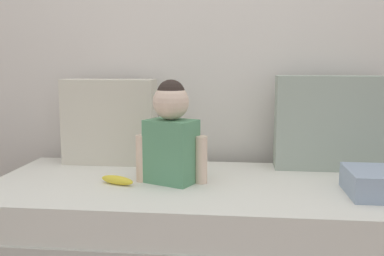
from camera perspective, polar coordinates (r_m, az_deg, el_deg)
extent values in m
cube|color=silver|center=(2.50, 3.63, 12.22)|extent=(5.29, 0.10, 2.26)
cube|color=beige|center=(2.10, 2.62, -14.80)|extent=(2.09, 0.88, 0.27)
cube|color=silver|center=(2.02, 2.66, -9.24)|extent=(2.02, 0.85, 0.15)
cube|color=beige|center=(2.39, -10.65, 0.82)|extent=(0.49, 0.16, 0.45)
cube|color=#99A393|center=(2.33, 17.51, 0.66)|extent=(0.55, 0.16, 0.47)
cube|color=#568E66|center=(1.98, -2.70, -3.04)|extent=(0.26, 0.23, 0.29)
sphere|color=beige|center=(1.95, -2.75, 3.42)|extent=(0.16, 0.16, 0.16)
sphere|color=#2D231E|center=(1.95, -2.76, 4.49)|extent=(0.13, 0.13, 0.13)
cylinder|color=beige|center=(2.01, -6.51, -3.94)|extent=(0.06, 0.06, 0.21)
cylinder|color=beige|center=(1.97, 1.20, -4.15)|extent=(0.06, 0.06, 0.21)
ellipsoid|color=yellow|center=(2.00, -9.72, -6.69)|extent=(0.17, 0.10, 0.04)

